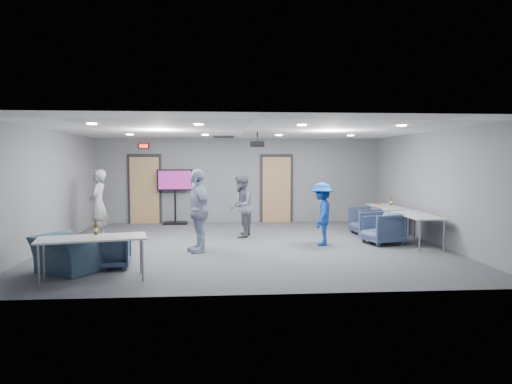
{
  "coord_description": "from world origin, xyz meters",
  "views": [
    {
      "loc": [
        -0.56,
        -10.65,
        2.0
      ],
      "look_at": [
        0.3,
        0.81,
        1.2
      ],
      "focal_mm": 32.0,
      "sensor_mm": 36.0,
      "label": 1
    }
  ],
  "objects": [
    {
      "name": "downlights",
      "position": [
        0.0,
        0.0,
        2.68
      ],
      "size": [
        6.18,
        3.78,
        0.02
      ],
      "color": "white",
      "rests_on": "ceiling"
    },
    {
      "name": "chair_front_a",
      "position": [
        -2.62,
        -2.11,
        0.31
      ],
      "size": [
        0.75,
        0.76,
        0.63
      ],
      "primitive_type": "imported",
      "rotation": [
        0.0,
        0.0,
        3.26
      ],
      "color": "#394763",
      "rests_on": "floor"
    },
    {
      "name": "bottle_front",
      "position": [
        -2.71,
        -2.74,
        0.82
      ],
      "size": [
        0.07,
        0.07,
        0.26
      ],
      "color": "#54350E",
      "rests_on": "table_front_left"
    },
    {
      "name": "table_right_a",
      "position": [
        4.0,
        1.54,
        0.68
      ],
      "size": [
        0.7,
        1.68,
        0.73
      ],
      "rotation": [
        0.0,
        0.0,
        1.57
      ],
      "color": "#ABADB0",
      "rests_on": "floor"
    },
    {
      "name": "person_d",
      "position": [
        1.78,
        -0.13,
        0.74
      ],
      "size": [
        0.82,
        1.08,
        1.48
      ],
      "primitive_type": "imported",
      "rotation": [
        0.0,
        0.0,
        -1.89
      ],
      "color": "#18409E",
      "rests_on": "floor"
    },
    {
      "name": "table_front_left",
      "position": [
        -2.7,
        -3.0,
        0.68
      ],
      "size": [
        1.85,
        1.09,
        0.73
      ],
      "rotation": [
        0.0,
        0.0,
        0.22
      ],
      "color": "#ABADB0",
      "rests_on": "floor"
    },
    {
      "name": "hvac_diffuser",
      "position": [
        -0.5,
        2.8,
        2.69
      ],
      "size": [
        0.6,
        0.6,
        0.03
      ],
      "primitive_type": "cube",
      "color": "black",
      "rests_on": "ceiling"
    },
    {
      "name": "wall_back",
      "position": [
        0.0,
        4.0,
        1.35
      ],
      "size": [
        9.0,
        0.02,
        2.7
      ],
      "primitive_type": "cube",
      "color": "slate",
      "rests_on": "floor"
    },
    {
      "name": "door_right",
      "position": [
        1.2,
        3.95,
        1.07
      ],
      "size": [
        1.06,
        0.17,
        2.24
      ],
      "color": "black",
      "rests_on": "wall_back"
    },
    {
      "name": "wall_right",
      "position": [
        4.5,
        0.0,
        1.35
      ],
      "size": [
        0.02,
        8.0,
        2.7
      ],
      "primitive_type": "cube",
      "color": "slate",
      "rests_on": "floor"
    },
    {
      "name": "tv_stand",
      "position": [
        -2.03,
        3.75,
        0.97
      ],
      "size": [
        1.12,
        0.53,
        1.72
      ],
      "color": "black",
      "rests_on": "floor"
    },
    {
      "name": "snack_box",
      "position": [
        3.84,
        1.89,
        0.75
      ],
      "size": [
        0.19,
        0.14,
        0.04
      ],
      "primitive_type": "cube",
      "rotation": [
        0.0,
        0.0,
        0.08
      ],
      "color": "#D76235",
      "rests_on": "table_right_a"
    },
    {
      "name": "wrapper",
      "position": [
        4.06,
        -0.01,
        0.76
      ],
      "size": [
        0.28,
        0.23,
        0.05
      ],
      "primitive_type": "cube",
      "rotation": [
        0.0,
        0.0,
        -0.3
      ],
      "color": "silver",
      "rests_on": "table_right_b"
    },
    {
      "name": "projector",
      "position": [
        0.32,
        0.67,
        2.4
      ],
      "size": [
        0.38,
        0.35,
        0.36
      ],
      "rotation": [
        0.0,
        0.0,
        -0.1
      ],
      "color": "black",
      "rests_on": "ceiling"
    },
    {
      "name": "wall_left",
      "position": [
        -4.5,
        0.0,
        1.35
      ],
      "size": [
        0.02,
        8.0,
        2.7
      ],
      "primitive_type": "cube",
      "color": "slate",
      "rests_on": "floor"
    },
    {
      "name": "wall_front",
      "position": [
        0.0,
        -4.0,
        1.35
      ],
      "size": [
        9.0,
        0.02,
        2.7
      ],
      "primitive_type": "cube",
      "color": "slate",
      "rests_on": "floor"
    },
    {
      "name": "floor",
      "position": [
        0.0,
        0.0,
        0.0
      ],
      "size": [
        9.0,
        9.0,
        0.0
      ],
      "primitive_type": "plane",
      "color": "#3B3F44",
      "rests_on": "ground"
    },
    {
      "name": "exit_sign",
      "position": [
        -3.0,
        3.93,
        2.45
      ],
      "size": [
        0.32,
        0.08,
        0.16
      ],
      "color": "black",
      "rests_on": "wall_back"
    },
    {
      "name": "chair_right_a",
      "position": [
        3.35,
        1.32,
        0.37
      ],
      "size": [
        0.88,
        0.86,
        0.74
      ],
      "primitive_type": "imported",
      "rotation": [
        0.0,
        0.0,
        -1.48
      ],
      "color": "#313A55",
      "rests_on": "floor"
    },
    {
      "name": "person_b",
      "position": [
        -0.07,
        1.13,
        0.81
      ],
      "size": [
        0.77,
        0.9,
        1.63
      ],
      "primitive_type": "imported",
      "rotation": [
        0.0,
        0.0,
        -1.78
      ],
      "color": "slate",
      "rests_on": "floor"
    },
    {
      "name": "person_c",
      "position": [
        -1.09,
        -0.71,
        0.91
      ],
      "size": [
        0.8,
        1.15,
        1.81
      ],
      "primitive_type": "imported",
      "rotation": [
        0.0,
        0.0,
        -1.2
      ],
      "color": "#A0AECE",
      "rests_on": "floor"
    },
    {
      "name": "chair_front_b",
      "position": [
        -3.31,
        -2.4,
        0.34
      ],
      "size": [
        1.36,
        1.32,
        0.67
      ],
      "primitive_type": "imported",
      "rotation": [
        0.0,
        0.0,
        2.58
      ],
      "color": "#374D60",
      "rests_on": "floor"
    },
    {
      "name": "bottle_right",
      "position": [
        4.22,
        1.87,
        0.83
      ],
      "size": [
        0.07,
        0.07,
        0.27
      ],
      "color": "#54350E",
      "rests_on": "table_right_a"
    },
    {
      "name": "chair_right_b",
      "position": [
        3.26,
        -0.09,
        0.38
      ],
      "size": [
        1.01,
        0.99,
        0.76
      ],
      "primitive_type": "imported",
      "rotation": [
        0.0,
        0.0,
        -1.32
      ],
      "color": "#3E4D6C",
      "rests_on": "floor"
    },
    {
      "name": "person_a",
      "position": [
        -3.71,
        1.19,
        0.88
      ],
      "size": [
        0.46,
        0.67,
        1.77
      ],
      "primitive_type": "imported",
      "rotation": [
        0.0,
        0.0,
        -1.63
      ],
      "color": "gray",
      "rests_on": "floor"
    },
    {
      "name": "ceiling",
      "position": [
        0.0,
        0.0,
        2.7
      ],
      "size": [
        9.0,
        9.0,
        0.0
      ],
      "primitive_type": "plane",
      "rotation": [
        3.14,
        0.0,
        0.0
      ],
      "color": "white",
      "rests_on": "wall_back"
    },
    {
      "name": "table_right_b",
      "position": [
        4.0,
        -0.36,
        0.68
      ],
      "size": [
        0.7,
        1.69,
        0.73
      ],
      "rotation": [
        0.0,
        0.0,
        1.57
      ],
      "color": "#ABADB0",
      "rests_on": "floor"
    },
    {
      "name": "door_left",
      "position": [
        -3.0,
        3.95,
        1.07
      ],
      "size": [
        1.06,
        0.17,
        2.24
      ],
      "color": "black",
      "rests_on": "wall_back"
    }
  ]
}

